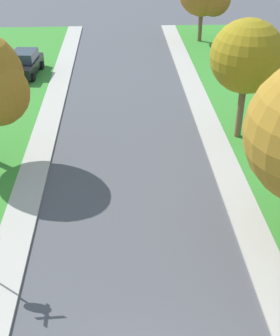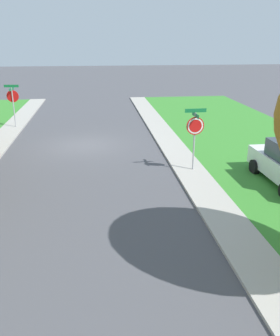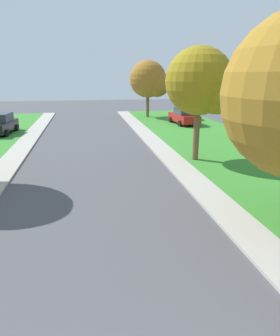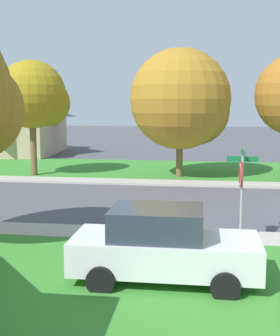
# 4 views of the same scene
# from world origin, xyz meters

# --- Properties ---
(ground_plane) EXTENTS (120.00, 120.00, 0.00)m
(ground_plane) POSITION_xyz_m (0.00, 0.00, 0.00)
(ground_plane) COLOR #4C4C51
(sidewalk_west) EXTENTS (1.40, 56.00, 0.10)m
(sidewalk_west) POSITION_xyz_m (-4.70, 12.00, 0.05)
(sidewalk_west) COLOR #ADA89E
(sidewalk_west) RESTS_ON ground
(stop_sign_near_corner) EXTENTS (0.92, 0.92, 2.77)m
(stop_sign_near_corner) POSITION_xyz_m (4.50, -4.62, 1.89)
(stop_sign_near_corner) COLOR #9E9EA3
(stop_sign_near_corner) RESTS_ON ground
(stop_sign_far_corner) EXTENTS (0.92, 0.92, 2.77)m
(stop_sign_far_corner) POSITION_xyz_m (-4.83, 4.74, 1.89)
(stop_sign_far_corner) COLOR #9E9EA3
(stop_sign_far_corner) RESTS_ON ground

